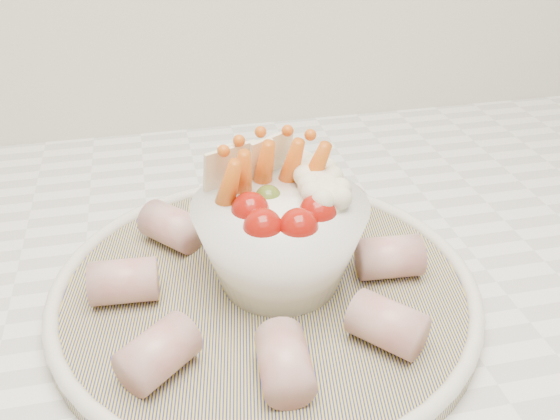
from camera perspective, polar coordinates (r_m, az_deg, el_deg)
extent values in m
cube|color=white|center=(0.56, -11.41, -7.75)|extent=(2.04, 0.62, 0.04)
cylinder|color=navy|center=(0.51, -1.39, -7.60)|extent=(0.39, 0.39, 0.01)
torus|color=silver|center=(0.50, -1.40, -6.93)|extent=(0.34, 0.34, 0.01)
sphere|color=#931109|center=(0.44, -1.59, -1.63)|extent=(0.03, 0.03, 0.03)
sphere|color=#931109|center=(0.44, 1.71, -1.61)|extent=(0.03, 0.03, 0.03)
sphere|color=#931109|center=(0.46, 3.46, -0.26)|extent=(0.03, 0.03, 0.03)
sphere|color=#931109|center=(0.46, -2.74, -0.05)|extent=(0.03, 0.03, 0.03)
sphere|color=#4C6321|center=(0.48, -1.09, 1.08)|extent=(0.02, 0.02, 0.02)
cone|color=#CC5813|center=(0.48, -3.43, 2.59)|extent=(0.02, 0.04, 0.07)
cone|color=#CC5813|center=(0.49, -1.49, 3.49)|extent=(0.03, 0.04, 0.07)
cone|color=#CC5813|center=(0.50, 0.96, 3.62)|extent=(0.03, 0.04, 0.07)
cone|color=#CC5813|center=(0.47, -4.82, 1.55)|extent=(0.04, 0.04, 0.07)
cone|color=#CC5813|center=(0.49, 3.04, 3.18)|extent=(0.04, 0.04, 0.07)
sphere|color=white|center=(0.49, 3.47, 2.03)|extent=(0.03, 0.03, 0.03)
sphere|color=white|center=(0.47, 4.34, 0.63)|extent=(0.03, 0.03, 0.03)
sphere|color=white|center=(0.50, 2.98, 3.14)|extent=(0.03, 0.03, 0.03)
cube|color=beige|center=(0.50, -3.25, 3.88)|extent=(0.05, 0.01, 0.05)
cube|color=beige|center=(0.51, -0.98, 4.46)|extent=(0.04, 0.03, 0.05)
cube|color=beige|center=(0.49, -4.70, 3.38)|extent=(0.05, 0.03, 0.05)
cylinder|color=#A94D50|center=(0.51, 10.00, -4.27)|extent=(0.05, 0.04, 0.03)
cylinder|color=#A94D50|center=(0.56, 5.30, -0.04)|extent=(0.06, 0.06, 0.03)
cylinder|color=#A94D50|center=(0.59, -2.85, 1.32)|extent=(0.04, 0.05, 0.03)
cylinder|color=#A94D50|center=(0.55, -9.86, -1.49)|extent=(0.06, 0.06, 0.03)
cylinder|color=#A94D50|center=(0.49, -14.08, -6.34)|extent=(0.05, 0.04, 0.03)
cylinder|color=#A94D50|center=(0.43, -11.08, -12.71)|extent=(0.06, 0.06, 0.03)
cylinder|color=#A94D50|center=(0.41, 0.42, -13.76)|extent=(0.04, 0.05, 0.03)
cylinder|color=#A94D50|center=(0.45, 9.79, -10.26)|extent=(0.06, 0.06, 0.03)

